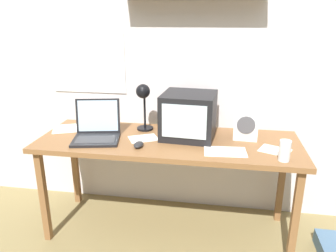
% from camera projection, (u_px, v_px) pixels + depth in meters
% --- Properties ---
extents(ground_plane, '(12.00, 12.00, 0.00)m').
position_uv_depth(ground_plane, '(168.00, 228.00, 2.53)').
color(ground_plane, olive).
extents(back_wall, '(5.60, 0.24, 2.60)m').
position_uv_depth(back_wall, '(177.00, 49.00, 2.49)').
color(back_wall, silver).
rests_on(back_wall, ground_plane).
extents(corner_desk, '(1.82, 0.65, 0.73)m').
position_uv_depth(corner_desk, '(168.00, 148.00, 2.31)').
color(corner_desk, brown).
rests_on(corner_desk, ground_plane).
extents(crt_monitor, '(0.39, 0.38, 0.32)m').
position_uv_depth(crt_monitor, '(189.00, 115.00, 2.30)').
color(crt_monitor, black).
rests_on(crt_monitor, corner_desk).
extents(laptop, '(0.37, 0.35, 0.26)m').
position_uv_depth(laptop, '(97.00, 129.00, 2.30)').
color(laptop, black).
rests_on(laptop, corner_desk).
extents(desk_lamp, '(0.12, 0.17, 0.36)m').
position_uv_depth(desk_lamp, '(143.00, 99.00, 2.37)').
color(desk_lamp, black).
rests_on(desk_lamp, corner_desk).
extents(juice_glass, '(0.07, 0.07, 0.13)m').
position_uv_depth(juice_glass, '(285.00, 152.00, 1.94)').
color(juice_glass, white).
rests_on(juice_glass, corner_desk).
extents(space_heater, '(0.17, 0.15, 0.27)m').
position_uv_depth(space_heater, '(246.00, 120.00, 2.27)').
color(space_heater, white).
rests_on(space_heater, corner_desk).
extents(computer_mouse, '(0.07, 0.11, 0.03)m').
position_uv_depth(computer_mouse, '(139.00, 145.00, 2.16)').
color(computer_mouse, '#232326').
rests_on(computer_mouse, corner_desk).
extents(open_notebook, '(0.35, 0.30, 0.00)m').
position_uv_depth(open_notebook, '(73.00, 128.00, 2.52)').
color(open_notebook, white).
rests_on(open_notebook, corner_desk).
extents(loose_paper_near_monitor, '(0.28, 0.18, 0.00)m').
position_uv_depth(loose_paper_near_monitor, '(225.00, 152.00, 2.08)').
color(loose_paper_near_monitor, white).
rests_on(loose_paper_near_monitor, corner_desk).
extents(printed_handout, '(0.23, 0.20, 0.00)m').
position_uv_depth(printed_handout, '(275.00, 150.00, 2.10)').
color(printed_handout, white).
rests_on(printed_handout, corner_desk).
extents(loose_paper_near_laptop, '(0.24, 0.22, 0.00)m').
position_uv_depth(loose_paper_near_laptop, '(143.00, 138.00, 2.31)').
color(loose_paper_near_laptop, white).
rests_on(loose_paper_near_laptop, corner_desk).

